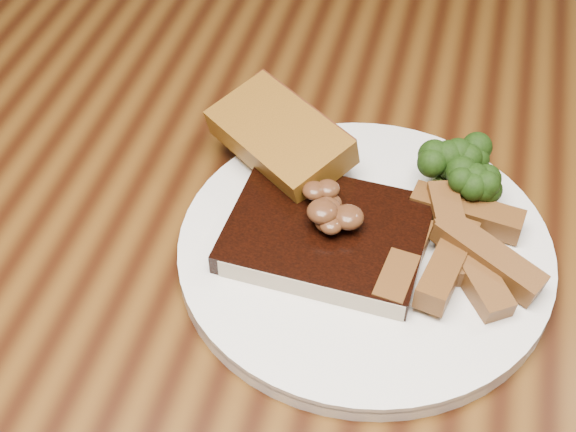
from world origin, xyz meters
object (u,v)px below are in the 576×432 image
object	(u,v)px
chair_far	(391,33)
potato_wedges	(460,259)
plate	(364,252)
garlic_bread	(280,155)
dining_table	(289,312)
steak	(326,235)

from	to	relation	value
chair_far	potato_wedges	size ratio (longest dim) A/B	8.06
chair_far	plate	size ratio (longest dim) A/B	3.13
garlic_bread	potato_wedges	world-z (taller)	garlic_bread
chair_far	potato_wedges	bearing A→B (deg)	119.81
dining_table	garlic_bread	bearing A→B (deg)	110.38
steak	chair_far	bearing A→B (deg)	96.43
plate	steak	distance (m)	0.03
plate	garlic_bread	distance (m)	0.11
dining_table	garlic_bread	distance (m)	0.14
dining_table	chair_far	distance (m)	0.72
steak	garlic_bread	bearing A→B (deg)	129.72
garlic_bread	steak	bearing A→B (deg)	-16.86
chair_far	steak	distance (m)	0.76
steak	potato_wedges	world-z (taller)	potato_wedges
garlic_bread	chair_far	bearing A→B (deg)	125.04
plate	potato_wedges	world-z (taller)	potato_wedges
potato_wedges	plate	bearing A→B (deg)	175.74
dining_table	plate	xyz separation A→B (m)	(0.06, -0.00, 0.10)
steak	potato_wedges	xyz separation A→B (m)	(0.10, 0.00, 0.00)
chair_far	garlic_bread	world-z (taller)	chair_far
potato_wedges	chair_far	bearing A→B (deg)	101.23
dining_table	plate	size ratio (longest dim) A/B	5.54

